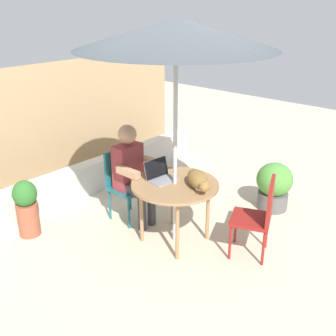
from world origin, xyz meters
name	(u,v)px	position (x,y,z in m)	size (l,w,h in m)	color
ground_plane	(175,240)	(0.00, 0.00, 0.00)	(14.00, 14.00, 0.00)	beige
fence_back	(47,126)	(0.00, 2.40, 0.86)	(4.89, 0.08, 1.73)	tan
planter_wall_low	(81,181)	(0.00, 1.70, 0.22)	(4.40, 0.20, 0.44)	beige
patio_table	(175,189)	(0.00, 0.00, 0.64)	(0.95, 0.95, 0.71)	#9E754C
patio_umbrella	(176,34)	(0.00, 0.00, 2.24)	(1.95, 1.95, 2.39)	#B7B7BC
chair_occupied	(124,179)	(0.00, 0.82, 0.51)	(0.40, 0.40, 0.87)	#1E606B
chair_empty	(259,213)	(0.36, -0.84, 0.51)	(0.53, 0.53, 0.87)	maroon
person_seated	(132,170)	(0.00, 0.66, 0.68)	(0.48, 0.48, 1.21)	maroon
laptop	(159,174)	(-0.03, 0.20, 0.77)	(0.32, 0.28, 0.21)	gray
cat	(198,180)	(0.08, -0.25, 0.79)	(0.45, 0.54, 0.17)	olive
potted_plant_near_fence	(274,185)	(1.42, -0.45, 0.33)	(0.46, 0.46, 0.62)	#595654
potted_plant_by_chair	(27,207)	(-1.03, 1.33, 0.36)	(0.27, 0.27, 0.68)	#9E5138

